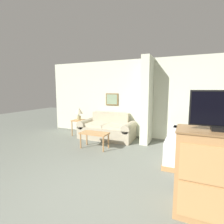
{
  "coord_description": "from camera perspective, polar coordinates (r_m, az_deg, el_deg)",
  "views": [
    {
      "loc": [
        1.21,
        -1.97,
        1.65
      ],
      "look_at": [
        -0.6,
        2.17,
        1.05
      ],
      "focal_mm": 28.0,
      "sensor_mm": 36.0,
      "label": 1
    }
  ],
  "objects": [
    {
      "name": "coffee_table",
      "position": [
        4.91,
        -5.75,
        -7.38
      ],
      "size": [
        0.79,
        0.4,
        0.45
      ],
      "color": "#B27F4C",
      "rests_on": "ground_plane"
    },
    {
      "name": "ground_plane",
      "position": [
        2.84,
        -7.37,
        -28.04
      ],
      "size": [
        20.0,
        20.0,
        0.0
      ],
      "primitive_type": "plane",
      "color": "slate"
    },
    {
      "name": "side_table",
      "position": [
        6.29,
        -10.69,
        -3.45
      ],
      "size": [
        0.42,
        0.42,
        0.56
      ],
      "color": "#B27F4C",
      "rests_on": "ground_plane"
    },
    {
      "name": "couch",
      "position": [
        5.86,
        -1.61,
        -5.63
      ],
      "size": [
        1.84,
        0.84,
        0.84
      ],
      "color": "tan",
      "rests_on": "ground_plane"
    },
    {
      "name": "wall_partition_pillar",
      "position": [
        5.38,
        11.33,
        3.69
      ],
      "size": [
        0.24,
        0.69,
        2.6
      ],
      "color": "beige",
      "rests_on": "ground_plane"
    },
    {
      "name": "bed",
      "position": [
        4.73,
        27.23,
        -10.02
      ],
      "size": [
        1.56,
        2.05,
        0.57
      ],
      "color": "#B27F4C",
      "rests_on": "ground_plane"
    },
    {
      "name": "wall_back",
      "position": [
        5.78,
        11.52,
        3.9
      ],
      "size": [
        7.41,
        0.16,
        2.6
      ],
      "color": "beige",
      "rests_on": "ground_plane"
    },
    {
      "name": "backpack",
      "position": [
        4.58,
        29.53,
        -4.53
      ],
      "size": [
        0.32,
        0.2,
        0.39
      ],
      "color": "black",
      "rests_on": "bed"
    },
    {
      "name": "table_lamp",
      "position": [
        6.23,
        -10.78,
        0.19
      ],
      "size": [
        0.28,
        0.28,
        0.44
      ],
      "color": "tan",
      "rests_on": "side_table"
    },
    {
      "name": "tv_dresser",
      "position": [
        2.68,
        31.37,
        -17.35
      ],
      "size": [
        1.03,
        0.53,
        1.14
      ],
      "color": "#B27F4C",
      "rests_on": "ground_plane"
    },
    {
      "name": "tv",
      "position": [
        2.47,
        32.67,
        0.27
      ],
      "size": [
        0.76,
        0.16,
        0.49
      ],
      "color": "black",
      "rests_on": "tv_dresser"
    }
  ]
}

